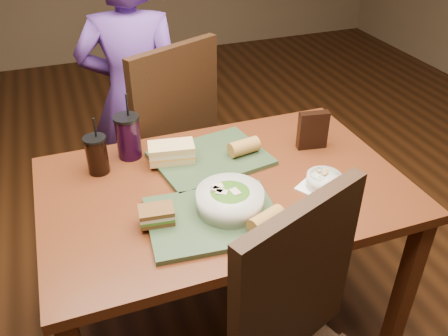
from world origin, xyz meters
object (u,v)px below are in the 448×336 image
Objects in this scene: cup_berry at (128,136)px; tray_far at (211,158)px; dining_table at (224,204)px; sandwich_far at (172,152)px; baguette_near at (266,221)px; cup_cola at (97,155)px; diner at (135,99)px; salad_bowl at (230,199)px; chair_far at (172,134)px; chip_bag at (313,130)px; tray_near at (213,218)px; sandwich_near at (156,215)px; baguette_far at (244,147)px; soup_bowl at (324,181)px.

tray_far is at bearing -25.90° from cup_berry.
dining_table is 7.00× the size of sandwich_far.
cup_cola is (-0.44, 0.53, 0.03)m from baguette_near.
tray_far is 1.55× the size of cup_berry.
diner reaches higher than salad_bowl.
salad_bowl is (-0.04, -0.16, 0.15)m from dining_table.
tray_far is 2.26× the size of sandwich_far.
chair_far reaches higher than chip_bag.
chip_bag is at bearing 16.17° from dining_table.
chair_far is at bearing 91.76° from dining_table.
chair_far is 2.58× the size of tray_near.
cup_cola reaches higher than tray_far.
diner is 0.69m from sandwich_far.
sandwich_near is 0.98× the size of baguette_near.
chair_far is 5.83× the size of sandwich_far.
tray_far is 1.84× the size of cup_cola.
chip_bag is at bearing -6.40° from tray_far.
cup_cola is at bearing 149.88° from dining_table.
baguette_far reaches higher than tray_near.
chip_bag is at bearing 140.80° from diner.
dining_table is 5.70× the size of cup_cola.
soup_bowl is 0.76m from cup_berry.
soup_bowl is (0.32, -0.31, 0.02)m from tray_far.
sandwich_near is at bearing -179.80° from soup_bowl.
dining_table is at bearing 26.95° from sandwich_near.
baguette_near is at bearing -124.18° from chip_bag.
chip_bag reaches higher than dining_table.
cup_cola reaches higher than salad_bowl.
dining_table is 0.28m from sandwich_far.
cup_berry is at bearing 109.89° from tray_near.
cup_cola is at bearing 126.26° from tray_near.
dining_table is 8.30× the size of chip_bag.
dining_table is 0.33m from baguette_near.
salad_bowl is 0.98× the size of cup_cola.
diner reaches higher than sandwich_far.
tray_far is 3.50× the size of baguette_near.
chair_far is 0.51m from cup_berry.
baguette_near and baguette_far have the same top height.
dining_table is 0.50m from cup_cola.
sandwich_far is (-0.10, 0.35, -0.00)m from salad_bowl.
diner reaches higher than tray_far.
chair_far is 5.24× the size of soup_bowl.
sandwich_far reaches higher than tray_near.
cup_berry reaches higher than baguette_near.
sandwich_far reaches higher than dining_table.
chip_bag is at bearing 20.66° from sandwich_near.
diner reaches higher than sandwich_near.
tray_far is 0.33m from cup_berry.
dining_table is at bearing 76.76° from salad_bowl.
tray_far is at bearing 93.31° from baguette_near.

